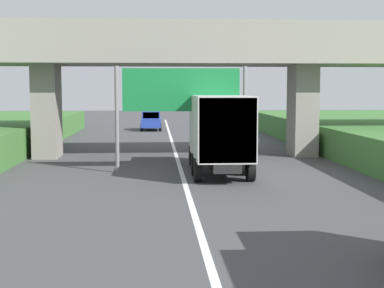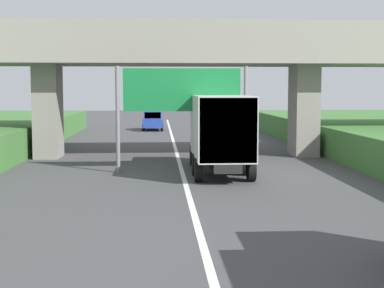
# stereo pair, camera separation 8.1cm
# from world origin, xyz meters

# --- Properties ---
(lane_centre_stripe) EXTENTS (0.20, 88.82, 0.01)m
(lane_centre_stripe) POSITION_xyz_m (0.00, 24.41, 0.00)
(lane_centre_stripe) COLOR white
(lane_centre_stripe) RESTS_ON ground
(overpass_bridge) EXTENTS (40.00, 4.80, 7.23)m
(overpass_bridge) POSITION_xyz_m (0.00, 30.51, 5.39)
(overpass_bridge) COLOR gray
(overpass_bridge) RESTS_ON ground
(overhead_highway_sign) EXTENTS (5.88, 0.18, 4.73)m
(overhead_highway_sign) POSITION_xyz_m (0.00, 24.46, 3.43)
(overhead_highway_sign) COLOR slate
(overhead_highway_sign) RESTS_ON ground
(truck_white) EXTENTS (2.44, 7.30, 3.44)m
(truck_white) POSITION_xyz_m (1.61, 23.98, 1.93)
(truck_white) COLOR black
(truck_white) RESTS_ON ground
(car_blue) EXTENTS (1.86, 4.10, 1.72)m
(car_blue) POSITION_xyz_m (-1.57, 51.14, 0.86)
(car_blue) COLOR #233D9E
(car_blue) RESTS_ON ground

